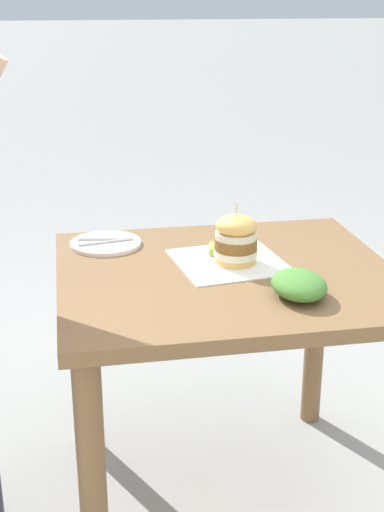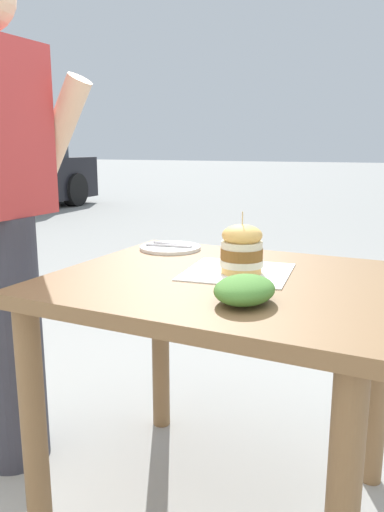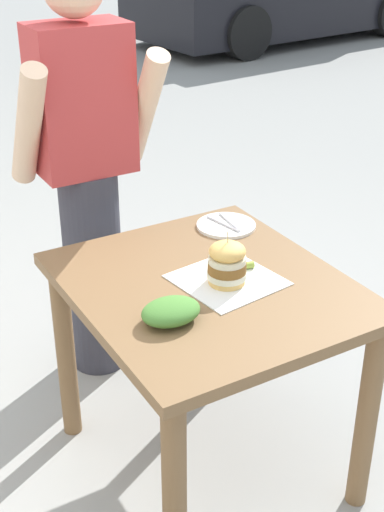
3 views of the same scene
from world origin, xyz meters
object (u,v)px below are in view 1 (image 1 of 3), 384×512
Objects in this scene: sandwich at (236,239)px; side_salad at (299,285)px; patio_table at (226,315)px; pickle_spear at (213,248)px; side_plate_with_forks at (106,243)px.

sandwich reaches higher than side_salad.
patio_table is 0.22m from sandwich.
pickle_spear is 0.34m from side_plate_with_forks.
side_plate_with_forks is 0.67m from side_salad.
patio_table is 5.27× the size of side_salad.
pickle_spear is (0.09, 0.05, -0.06)m from sandwich.
patio_table is 0.21m from pickle_spear.
sandwich is at bearing -37.59° from patio_table.
pickle_spear is 0.41× the size of side_salad.
pickle_spear is (0.14, 0.01, 0.15)m from patio_table.
sandwich is 0.82× the size of side_plate_with_forks.
side_plate_with_forks is at bearing 66.72° from pickle_spear.
patio_table is 12.84× the size of pickle_spear.
sandwich is (0.05, -0.04, 0.21)m from patio_table.
pickle_spear is at bearing -113.28° from side_plate_with_forks.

